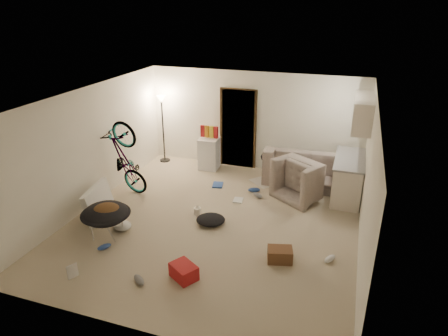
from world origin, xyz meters
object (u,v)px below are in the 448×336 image
(tv_box, at_px, (98,202))
(floor_lamp, at_px, (162,115))
(saucer_chair, at_px, (106,218))
(mini_fridge, at_px, (209,153))
(sofa, at_px, (310,171))
(armchair, at_px, (307,182))
(drink_case_a, at_px, (280,255))
(bicycle, at_px, (126,174))
(kitchen_counter, at_px, (348,178))
(juicer, at_px, (197,211))
(drink_case_b, at_px, (184,271))

(tv_box, bearing_deg, floor_lamp, 81.26)
(saucer_chair, bearing_deg, mini_fridge, 79.70)
(sofa, relative_size, armchair, 2.13)
(drink_case_a, bearing_deg, bicycle, 144.85)
(sofa, xyz_separation_m, drink_case_a, (-0.07, -3.31, -0.20))
(kitchen_counter, distance_m, mini_fridge, 3.53)
(armchair, height_order, bicycle, bicycle)
(mini_fridge, height_order, saucer_chair, mini_fridge)
(mini_fridge, relative_size, saucer_chair, 0.90)
(floor_lamp, relative_size, saucer_chair, 1.99)
(juicer, bearing_deg, floor_lamp, 128.40)
(floor_lamp, bearing_deg, saucer_chair, -79.77)
(armchair, height_order, juicer, armchair)
(floor_lamp, relative_size, drink_case_b, 4.32)
(kitchen_counter, relative_size, mini_fridge, 1.83)
(armchair, relative_size, mini_fridge, 1.26)
(floor_lamp, relative_size, tv_box, 1.82)
(sofa, bearing_deg, juicer, 45.79)
(floor_lamp, height_order, mini_fridge, floor_lamp)
(tv_box, relative_size, juicer, 4.59)
(kitchen_counter, distance_m, bicycle, 4.95)
(saucer_chair, xyz_separation_m, drink_case_b, (1.85, -0.69, -0.26))
(mini_fridge, bearing_deg, tv_box, -114.71)
(armchair, height_order, mini_fridge, mini_fridge)
(floor_lamp, distance_m, sofa, 4.09)
(kitchen_counter, distance_m, drink_case_b, 4.45)
(kitchen_counter, relative_size, saucer_chair, 1.65)
(mini_fridge, relative_size, tv_box, 0.82)
(tv_box, bearing_deg, bicycle, 79.46)
(kitchen_counter, xyz_separation_m, armchair, (-0.86, -0.25, -0.10))
(saucer_chair, height_order, drink_case_a, saucer_chair)
(tv_box, distance_m, juicer, 2.01)
(bicycle, xyz_separation_m, juicer, (1.87, -0.39, -0.39))
(drink_case_b, bearing_deg, tv_box, -175.71)
(floor_lamp, bearing_deg, tv_box, -88.20)
(floor_lamp, height_order, drink_case_a, floor_lamp)
(drink_case_a, bearing_deg, juicer, 137.23)
(saucer_chair, bearing_deg, armchair, 41.04)
(kitchen_counter, height_order, drink_case_a, kitchen_counter)
(armchair, relative_size, drink_case_b, 2.47)
(floor_lamp, distance_m, mini_fridge, 1.62)
(armchair, distance_m, mini_fridge, 2.74)
(sofa, distance_m, armchair, 0.70)
(juicer, bearing_deg, mini_fridge, 104.71)
(bicycle, relative_size, saucer_chair, 1.99)
(armchair, xyz_separation_m, drink_case_a, (-0.08, -2.62, -0.22))
(bicycle, relative_size, juicer, 8.32)
(bicycle, height_order, drink_case_b, bicycle)
(mini_fridge, height_order, drink_case_b, mini_fridge)
(mini_fridge, bearing_deg, juicer, -78.05)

